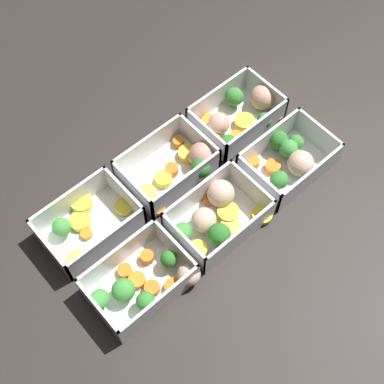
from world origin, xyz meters
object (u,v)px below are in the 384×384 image
Objects in this scene: container_far_right at (144,282)px; container_far_center at (216,217)px; container_near_right at (86,225)px; container_near_center at (179,166)px; container_far_left at (289,159)px; container_near_left at (240,114)px.

container_far_center is at bearing -176.59° from container_far_right.
container_near_right and container_far_center have the same top height.
container_near_right is at bearing -5.02° from container_near_center.
container_far_left is 0.18m from container_far_center.
container_far_left is (-0.16, 0.12, 0.00)m from container_near_center.
container_near_left is 1.04× the size of container_far_right.
container_near_left and container_far_left have the same top height.
container_far_center is at bearing 141.82° from container_near_right.
container_near_center is at bearing -145.12° from container_far_right.
container_near_center and container_near_right have the same top height.
container_near_left is 0.36m from container_near_right.
container_near_left is 0.38m from container_far_right.
container_far_left is (-0.35, 0.14, 0.01)m from container_near_right.
container_far_right is at bearing 93.19° from container_near_right.
container_near_left is at bearing -92.88° from container_far_left.
container_far_center is (0.18, -0.00, -0.00)m from container_far_left.
container_far_center is (0.02, 0.12, 0.00)m from container_near_center.
container_near_left and container_far_right have the same top height.
container_far_right is (0.35, 0.14, -0.00)m from container_near_left.
container_far_left is 0.94× the size of container_far_center.
container_far_left is at bearing 179.13° from container_far_center.
container_near_right is (0.19, -0.02, -0.00)m from container_near_center.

